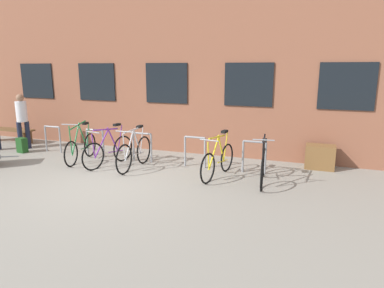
{
  "coord_description": "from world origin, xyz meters",
  "views": [
    {
      "loc": [
        4.21,
        -6.0,
        2.49
      ],
      "look_at": [
        1.38,
        1.6,
        0.66
      ],
      "focal_mm": 32.03,
      "sensor_mm": 36.0,
      "label": 1
    }
  ],
  "objects_px": {
    "bicycle_silver": "(134,152)",
    "planter_box": "(320,157)",
    "bicycle_green": "(81,147)",
    "bicycle_purple": "(109,150)",
    "person_browsing": "(22,118)",
    "bicycle_black": "(263,166)",
    "wooden_bench": "(10,132)",
    "backpack": "(22,145)",
    "bicycle_yellow": "(218,160)"
  },
  "relations": [
    {
      "from": "wooden_bench",
      "to": "backpack",
      "type": "xyz_separation_m",
      "value": [
        1.51,
        -0.95,
        -0.13
      ]
    },
    {
      "from": "bicycle_silver",
      "to": "bicycle_yellow",
      "type": "height_order",
      "value": "bicycle_silver"
    },
    {
      "from": "bicycle_silver",
      "to": "bicycle_purple",
      "type": "xyz_separation_m",
      "value": [
        -0.76,
        0.0,
        -0.01
      ]
    },
    {
      "from": "bicycle_black",
      "to": "backpack",
      "type": "relative_size",
      "value": 3.8
    },
    {
      "from": "wooden_bench",
      "to": "backpack",
      "type": "bearing_deg",
      "value": -32.17
    },
    {
      "from": "bicycle_green",
      "to": "person_browsing",
      "type": "relative_size",
      "value": 1.01
    },
    {
      "from": "bicycle_black",
      "to": "wooden_bench",
      "type": "height_order",
      "value": "bicycle_black"
    },
    {
      "from": "bicycle_silver",
      "to": "bicycle_yellow",
      "type": "distance_m",
      "value": 2.16
    },
    {
      "from": "bicycle_purple",
      "to": "person_browsing",
      "type": "bearing_deg",
      "value": 169.74
    },
    {
      "from": "bicycle_green",
      "to": "planter_box",
      "type": "relative_size",
      "value": 2.44
    },
    {
      "from": "bicycle_yellow",
      "to": "backpack",
      "type": "distance_m",
      "value": 6.11
    },
    {
      "from": "wooden_bench",
      "to": "planter_box",
      "type": "distance_m",
      "value": 9.84
    },
    {
      "from": "bicycle_black",
      "to": "planter_box",
      "type": "bearing_deg",
      "value": 52.98
    },
    {
      "from": "bicycle_green",
      "to": "planter_box",
      "type": "distance_m",
      "value": 6.24
    },
    {
      "from": "bicycle_silver",
      "to": "wooden_bench",
      "type": "bearing_deg",
      "value": 167.72
    },
    {
      "from": "bicycle_green",
      "to": "bicycle_purple",
      "type": "bearing_deg",
      "value": -5.42
    },
    {
      "from": "bicycle_silver",
      "to": "wooden_bench",
      "type": "relative_size",
      "value": 0.94
    },
    {
      "from": "wooden_bench",
      "to": "planter_box",
      "type": "xyz_separation_m",
      "value": [
        9.83,
        0.37,
        -0.05
      ]
    },
    {
      "from": "bicycle_green",
      "to": "bicycle_black",
      "type": "height_order",
      "value": "bicycle_green"
    },
    {
      "from": "backpack",
      "to": "planter_box",
      "type": "height_order",
      "value": "planter_box"
    },
    {
      "from": "bicycle_yellow",
      "to": "bicycle_black",
      "type": "distance_m",
      "value": 1.05
    },
    {
      "from": "bicycle_yellow",
      "to": "planter_box",
      "type": "relative_size",
      "value": 2.45
    },
    {
      "from": "bicycle_black",
      "to": "person_browsing",
      "type": "relative_size",
      "value": 0.99
    },
    {
      "from": "bicycle_silver",
      "to": "bicycle_green",
      "type": "xyz_separation_m",
      "value": [
        -1.7,
        0.09,
        -0.02
      ]
    },
    {
      "from": "backpack",
      "to": "planter_box",
      "type": "bearing_deg",
      "value": 17.28
    },
    {
      "from": "bicycle_green",
      "to": "wooden_bench",
      "type": "xyz_separation_m",
      "value": [
        -3.76,
        1.09,
        -0.03
      ]
    },
    {
      "from": "bicycle_silver",
      "to": "planter_box",
      "type": "xyz_separation_m",
      "value": [
        4.37,
        1.56,
        -0.1
      ]
    },
    {
      "from": "bicycle_silver",
      "to": "person_browsing",
      "type": "distance_m",
      "value": 4.34
    },
    {
      "from": "bicycle_purple",
      "to": "planter_box",
      "type": "distance_m",
      "value": 5.36
    },
    {
      "from": "bicycle_purple",
      "to": "planter_box",
      "type": "height_order",
      "value": "bicycle_purple"
    },
    {
      "from": "bicycle_purple",
      "to": "bicycle_green",
      "type": "bearing_deg",
      "value": 174.58
    },
    {
      "from": "bicycle_green",
      "to": "bicycle_purple",
      "type": "distance_m",
      "value": 0.95
    },
    {
      "from": "bicycle_green",
      "to": "backpack",
      "type": "xyz_separation_m",
      "value": [
        -2.25,
        0.14,
        -0.16
      ]
    },
    {
      "from": "bicycle_yellow",
      "to": "bicycle_purple",
      "type": "height_order",
      "value": "bicycle_purple"
    },
    {
      "from": "wooden_bench",
      "to": "bicycle_purple",
      "type": "bearing_deg",
      "value": -14.13
    },
    {
      "from": "bicycle_green",
      "to": "bicycle_silver",
      "type": "bearing_deg",
      "value": -3.16
    },
    {
      "from": "bicycle_green",
      "to": "backpack",
      "type": "relative_size",
      "value": 3.88
    },
    {
      "from": "bicycle_green",
      "to": "backpack",
      "type": "distance_m",
      "value": 2.26
    },
    {
      "from": "bicycle_green",
      "to": "bicycle_purple",
      "type": "relative_size",
      "value": 1.0
    },
    {
      "from": "bicycle_yellow",
      "to": "bicycle_silver",
      "type": "bearing_deg",
      "value": -178.19
    },
    {
      "from": "bicycle_silver",
      "to": "bicycle_black",
      "type": "bearing_deg",
      "value": 0.12
    },
    {
      "from": "bicycle_silver",
      "to": "backpack",
      "type": "xyz_separation_m",
      "value": [
        -3.95,
        0.24,
        -0.18
      ]
    },
    {
      "from": "bicycle_purple",
      "to": "backpack",
      "type": "height_order",
      "value": "bicycle_purple"
    },
    {
      "from": "person_browsing",
      "to": "backpack",
      "type": "distance_m",
      "value": 0.91
    },
    {
      "from": "person_browsing",
      "to": "planter_box",
      "type": "relative_size",
      "value": 2.42
    },
    {
      "from": "bicycle_black",
      "to": "bicycle_green",
      "type": "bearing_deg",
      "value": 178.98
    },
    {
      "from": "person_browsing",
      "to": "backpack",
      "type": "bearing_deg",
      "value": -52.38
    },
    {
      "from": "planter_box",
      "to": "bicycle_green",
      "type": "bearing_deg",
      "value": -166.44
    },
    {
      "from": "bicycle_silver",
      "to": "planter_box",
      "type": "distance_m",
      "value": 4.64
    },
    {
      "from": "bicycle_purple",
      "to": "planter_box",
      "type": "bearing_deg",
      "value": 16.85
    }
  ]
}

